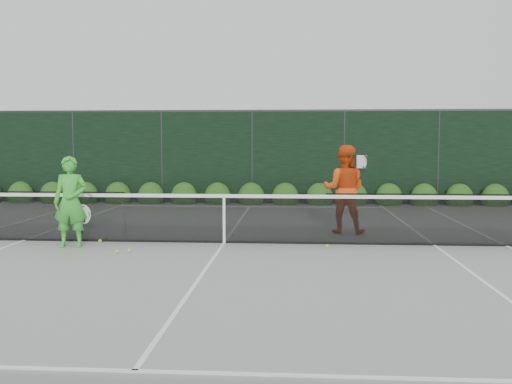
{
  "coord_description": "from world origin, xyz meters",
  "views": [
    {
      "loc": [
        1.39,
        -11.15,
        2.01
      ],
      "look_at": [
        0.61,
        0.3,
        1.0
      ],
      "focal_mm": 40.0,
      "sensor_mm": 36.0,
      "label": 1
    }
  ],
  "objects": [
    {
      "name": "ground",
      "position": [
        0.0,
        0.0,
        0.0
      ],
      "size": [
        80.0,
        80.0,
        0.0
      ],
      "primitive_type": "plane",
      "color": "gray",
      "rests_on": "ground"
    },
    {
      "name": "tennis_net",
      "position": [
        -0.02,
        0.0,
        0.53
      ],
      "size": [
        12.9,
        0.1,
        1.07
      ],
      "color": "black",
      "rests_on": "ground"
    },
    {
      "name": "player_woman",
      "position": [
        -2.88,
        -0.6,
        0.87
      ],
      "size": [
        0.69,
        0.49,
        1.74
      ],
      "rotation": [
        0.0,
        0.0,
        0.12
      ],
      "color": "green",
      "rests_on": "ground"
    },
    {
      "name": "player_man",
      "position": [
        2.49,
        1.45,
        0.97
      ],
      "size": [
        1.07,
        0.91,
        1.94
      ],
      "rotation": [
        0.0,
        0.0,
        2.94
      ],
      "color": "#DF4812",
      "rests_on": "ground"
    },
    {
      "name": "court_lines",
      "position": [
        0.0,
        0.0,
        0.01
      ],
      "size": [
        11.03,
        23.83,
        0.01
      ],
      "color": "white",
      "rests_on": "ground"
    },
    {
      "name": "windscreen_fence",
      "position": [
        0.0,
        -2.71,
        1.51
      ],
      "size": [
        32.0,
        21.07,
        3.06
      ],
      "color": "black",
      "rests_on": "ground"
    },
    {
      "name": "hedge_row",
      "position": [
        -0.0,
        7.15,
        0.23
      ],
      "size": [
        31.66,
        0.65,
        0.94
      ],
      "color": "#16360E",
      "rests_on": "ground"
    },
    {
      "name": "tennis_balls",
      "position": [
        -0.65,
        -0.25,
        0.03
      ],
      "size": [
        4.99,
        2.32,
        0.07
      ],
      "color": "#BAD62F",
      "rests_on": "ground"
    }
  ]
}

